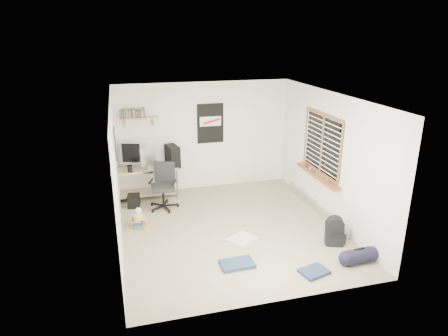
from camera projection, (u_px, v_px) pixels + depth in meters
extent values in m
cube|color=gray|center=(230.00, 229.00, 7.60)|extent=(4.00, 4.50, 0.01)
cube|color=white|center=(231.00, 97.00, 6.78)|extent=(4.00, 4.50, 0.01)
cube|color=silver|center=(204.00, 136.00, 9.25)|extent=(4.00, 0.01, 2.50)
cube|color=silver|center=(116.00, 176.00, 6.71)|extent=(0.01, 4.50, 2.50)
cube|color=silver|center=(330.00, 158.00, 7.68)|extent=(0.01, 4.50, 2.50)
cube|color=tan|center=(146.00, 181.00, 8.97)|extent=(1.59, 1.04, 0.67)
cube|color=#B6B5BB|center=(131.00, 159.00, 8.72)|extent=(0.45, 0.21, 0.48)
cube|color=#B3B4B8|center=(149.00, 163.00, 8.58)|extent=(0.37, 0.21, 0.40)
cube|color=black|center=(173.00, 156.00, 8.94)|extent=(0.31, 0.50, 0.48)
cube|color=black|center=(144.00, 172.00, 8.62)|extent=(0.42, 0.24, 0.02)
cube|color=black|center=(130.00, 169.00, 8.52)|extent=(0.10, 0.10, 0.19)
cube|color=black|center=(158.00, 166.00, 8.73)|extent=(0.11, 0.11, 0.18)
cube|color=black|center=(163.00, 187.00, 8.32)|extent=(0.82, 0.82, 0.98)
cube|color=tan|center=(139.00, 118.00, 8.62)|extent=(0.80, 0.22, 0.24)
cube|color=black|center=(210.00, 123.00, 9.17)|extent=(0.62, 0.03, 0.92)
cube|color=navy|center=(115.00, 143.00, 7.73)|extent=(0.02, 0.42, 0.60)
cube|color=brown|center=(321.00, 144.00, 7.88)|extent=(0.10, 1.50, 1.26)
cube|color=#B7B2A8|center=(316.00, 207.00, 8.32)|extent=(0.08, 2.50, 0.18)
cube|color=black|center=(334.00, 234.00, 6.99)|extent=(0.38, 0.34, 0.41)
cylinder|color=black|center=(359.00, 255.00, 6.43)|extent=(0.26, 0.26, 0.49)
cube|color=silver|center=(242.00, 239.00, 7.17)|extent=(0.58, 0.56, 0.04)
cube|color=#233450|center=(237.00, 264.00, 6.39)|extent=(0.54, 0.36, 0.06)
cube|color=#212C4C|center=(314.00, 272.00, 6.20)|extent=(0.49, 0.42, 0.05)
cube|color=olive|center=(138.00, 220.00, 7.60)|extent=(0.51, 0.43, 0.33)
cube|color=white|center=(138.00, 210.00, 7.51)|extent=(0.18, 0.24, 0.21)
cube|color=black|center=(134.00, 201.00, 8.49)|extent=(0.28, 0.28, 0.28)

